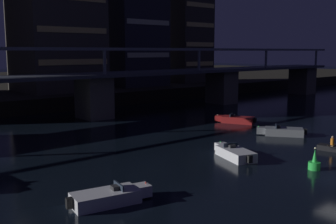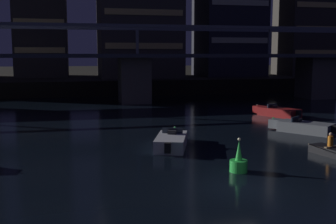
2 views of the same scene
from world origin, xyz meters
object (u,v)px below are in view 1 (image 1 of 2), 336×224
at_px(speedboat_near_right, 234,153).
at_px(speedboat_mid_center, 236,120).
at_px(tower_east_tall, 133,7).
at_px(speedboat_mid_right, 282,132).
at_px(tower_east_low, 187,35).
at_px(speedboat_near_center, 109,197).
at_px(channel_buoy, 314,164).
at_px(dinghy_with_paddler, 333,148).
at_px(tower_central, 56,15).
at_px(river_bridge, 94,87).

distance_m(speedboat_near_right, speedboat_mid_center, 17.08).
relative_size(tower_east_tall, speedboat_mid_right, 6.59).
bearing_deg(tower_east_low, speedboat_near_center, -136.19).
relative_size(speedboat_near_right, channel_buoy, 2.92).
height_order(speedboat_mid_center, speedboat_mid_right, same).
bearing_deg(speedboat_near_right, dinghy_with_paddler, -25.15).
distance_m(speedboat_mid_right, channel_buoy, 12.72).
xyz_separation_m(tower_east_low, speedboat_mid_right, (-24.27, -41.78, -12.13)).
xyz_separation_m(speedboat_mid_center, speedboat_mid_right, (-2.05, -8.16, 0.00)).
bearing_deg(speedboat_mid_right, speedboat_mid_center, 75.90).
bearing_deg(tower_east_tall, dinghy_with_paddler, -103.64).
distance_m(tower_central, speedboat_near_center, 51.58).
bearing_deg(dinghy_with_paddler, tower_east_low, 61.47).
bearing_deg(channel_buoy, river_bridge, 91.58).
bearing_deg(speedboat_mid_right, channel_buoy, -134.49).
height_order(river_bridge, dinghy_with_paddler, river_bridge).
relative_size(tower_east_tall, channel_buoy, 17.44).
height_order(tower_central, channel_buoy, tower_central).
distance_m(river_bridge, tower_east_low, 39.88).
height_order(tower_central, speedboat_mid_center, tower_central).
relative_size(speedboat_mid_right, dinghy_with_paddler, 1.68).
xyz_separation_m(tower_east_low, speedboat_near_right, (-35.25, -44.67, -12.13)).
distance_m(tower_east_low, channel_buoy, 61.91).
height_order(tower_east_low, speedboat_mid_center, tower_east_low).
xyz_separation_m(speedboat_near_center, speedboat_mid_center, (26.63, 13.24, 0.00)).
distance_m(speedboat_near_center, channel_buoy, 16.17).
distance_m(river_bridge, speedboat_mid_right, 25.09).
xyz_separation_m(river_bridge, tower_central, (3.28, 18.22, 10.70)).
bearing_deg(channel_buoy, speedboat_near_center, 165.70).
height_order(speedboat_near_right, channel_buoy, channel_buoy).
bearing_deg(tower_central, speedboat_near_right, -95.81).
xyz_separation_m(tower_east_low, speedboat_near_center, (-48.85, -46.86, -12.13)).
relative_size(speedboat_near_right, speedboat_mid_center, 1.04).
relative_size(tower_east_tall, tower_east_low, 1.46).
relative_size(tower_east_tall, speedboat_mid_center, 6.21).
xyz_separation_m(channel_buoy, dinghy_with_paddler, (6.68, 2.08, -0.20)).
bearing_deg(tower_east_tall, speedboat_near_right, -114.84).
bearing_deg(tower_central, dinghy_with_paddler, -84.91).
xyz_separation_m(tower_central, speedboat_near_right, (-4.46, -43.89, -14.48)).
xyz_separation_m(river_bridge, channel_buoy, (0.88, -31.87, -3.72)).
distance_m(speedboat_near_right, dinghy_with_paddler, 9.66).
xyz_separation_m(river_bridge, dinghy_with_paddler, (7.56, -29.78, -3.92)).
xyz_separation_m(tower_east_tall, speedboat_mid_right, (-9.48, -41.31, -16.98)).
bearing_deg(tower_east_low, tower_east_tall, -178.18).
relative_size(speedboat_near_center, speedboat_mid_right, 1.12).
bearing_deg(tower_east_tall, channel_buoy, -110.06).
bearing_deg(speedboat_near_right, tower_east_low, 51.72).
height_order(tower_east_tall, speedboat_near_right, tower_east_tall).
height_order(speedboat_mid_center, channel_buoy, channel_buoy).
xyz_separation_m(speedboat_near_right, speedboat_mid_center, (13.03, 11.04, 0.00)).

